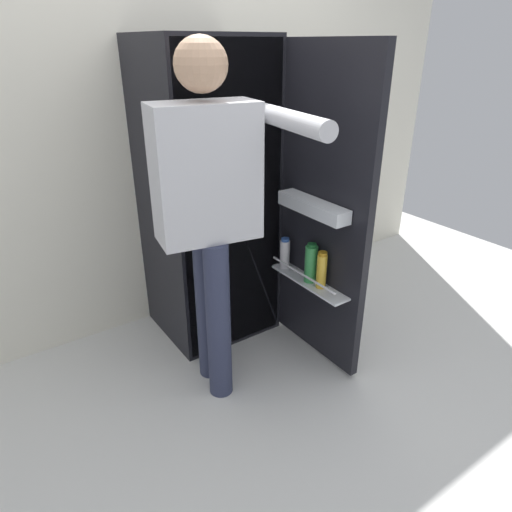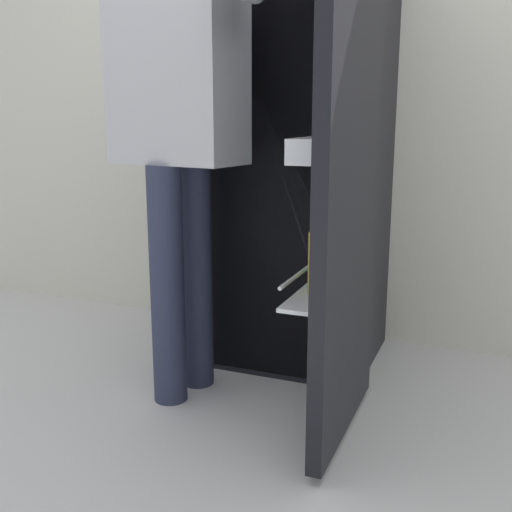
{
  "view_description": "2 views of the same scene",
  "coord_description": "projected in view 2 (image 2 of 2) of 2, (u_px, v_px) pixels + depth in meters",
  "views": [
    {
      "loc": [
        -1.19,
        -1.69,
        1.67
      ],
      "look_at": [
        -0.04,
        -0.01,
        0.7
      ],
      "focal_mm": 31.85,
      "sensor_mm": 36.0,
      "label": 1
    },
    {
      "loc": [
        0.76,
        -1.85,
        1.01
      ],
      "look_at": [
        0.03,
        -0.03,
        0.56
      ],
      "focal_mm": 42.95,
      "sensor_mm": 36.0,
      "label": 2
    }
  ],
  "objects": [
    {
      "name": "ground_plane",
      "position": [
        251.0,
        406.0,
        2.17
      ],
      "size": [
        5.47,
        5.47,
        0.0
      ],
      "primitive_type": "plane",
      "color": "silver"
    },
    {
      "name": "person",
      "position": [
        180.0,
        110.0,
        2.06
      ],
      "size": [
        0.57,
        0.82,
        1.69
      ],
      "color": "#2D334C",
      "rests_on": "ground_plane"
    },
    {
      "name": "kitchen_wall",
      "position": [
        327.0,
        37.0,
        2.67
      ],
      "size": [
        4.4,
        0.1,
        2.68
      ],
      "primitive_type": "cube",
      "color": "silver",
      "rests_on": "ground_plane"
    },
    {
      "name": "refrigerator",
      "position": [
        304.0,
        156.0,
        2.42
      ],
      "size": [
        0.69,
        1.22,
        1.71
      ],
      "color": "black",
      "rests_on": "ground_plane"
    }
  ]
}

